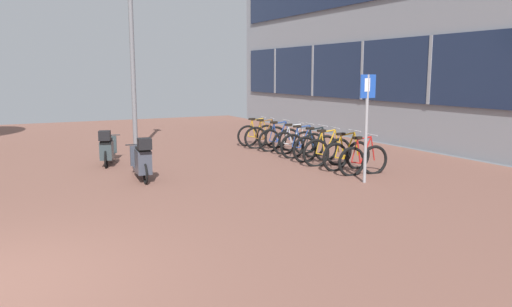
{
  "coord_description": "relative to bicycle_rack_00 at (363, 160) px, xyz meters",
  "views": [
    {
      "loc": [
        0.42,
        -6.11,
        2.4
      ],
      "look_at": [
        3.88,
        0.66,
        1.17
      ],
      "focal_mm": 35.2,
      "sensor_mm": 36.0,
      "label": 1
    }
  ],
  "objects": [
    {
      "name": "scooter_near",
      "position": [
        -5.16,
        4.03,
        0.09
      ],
      "size": [
        0.81,
        1.72,
        0.98
      ],
      "color": "black",
      "rests_on": "ground"
    },
    {
      "name": "lamp_post",
      "position": [
        -3.98,
        5.84,
        2.66
      ],
      "size": [
        0.2,
        0.52,
        5.38
      ],
      "color": "slate",
      "rests_on": "ground"
    },
    {
      "name": "bicycle_rack_00",
      "position": [
        0.0,
        0.0,
        0.0
      ],
      "size": [
        1.36,
        0.48,
        1.0
      ],
      "color": "black",
      "rests_on": "ground"
    },
    {
      "name": "ground",
      "position": [
        -6.58,
        -3.16,
        -0.37
      ],
      "size": [
        21.0,
        40.0,
        0.13
      ],
      "color": "black"
    },
    {
      "name": "bicycle_rack_05",
      "position": [
        0.17,
        3.41,
        -0.0
      ],
      "size": [
        1.31,
        0.52,
        0.98
      ],
      "color": "black",
      "rests_on": "ground"
    },
    {
      "name": "bicycle_rack_03",
      "position": [
        0.02,
        2.04,
        0.01
      ],
      "size": [
        1.41,
        0.48,
        1.02
      ],
      "color": "black",
      "rests_on": "ground"
    },
    {
      "name": "bicycle_rack_06",
      "position": [
        0.05,
        4.09,
        0.0
      ],
      "size": [
        1.39,
        0.48,
        1.0
      ],
      "color": "black",
      "rests_on": "ground"
    },
    {
      "name": "bicycle_rack_04",
      "position": [
        0.04,
        2.72,
        0.0
      ],
      "size": [
        1.4,
        0.48,
        1.01
      ],
      "color": "black",
      "rests_on": "ground"
    },
    {
      "name": "scooter_mid",
      "position": [
        -4.82,
        1.75,
        0.11
      ],
      "size": [
        0.55,
        1.78,
        1.04
      ],
      "color": "black",
      "rests_on": "ground"
    },
    {
      "name": "bicycle_rack_02",
      "position": [
        -0.06,
        1.36,
        0.01
      ],
      "size": [
        1.39,
        0.48,
        1.03
      ],
      "color": "black",
      "rests_on": "ground"
    },
    {
      "name": "bicycle_rack_01",
      "position": [
        0.03,
        0.68,
        0.01
      ],
      "size": [
        1.44,
        0.48,
        1.02
      ],
      "color": "black",
      "rests_on": "ground"
    },
    {
      "name": "bicycle_rack_08",
      "position": [
        -0.02,
        5.45,
        -0.0
      ],
      "size": [
        1.36,
        0.48,
        1.0
      ],
      "color": "black",
      "rests_on": "ground"
    },
    {
      "name": "bicycle_rack_07",
      "position": [
        -0.07,
        4.77,
        0.01
      ],
      "size": [
        1.36,
        0.54,
        1.02
      ],
      "color": "black",
      "rests_on": "ground"
    },
    {
      "name": "parking_sign",
      "position": [
        -0.52,
        -0.71,
        1.12
      ],
      "size": [
        0.4,
        0.07,
        2.36
      ],
      "color": "gray",
      "rests_on": "ground"
    }
  ]
}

